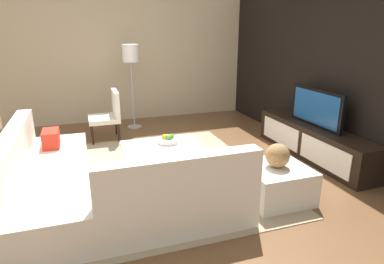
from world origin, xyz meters
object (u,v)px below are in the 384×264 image
object	(u,v)px
coffee_table	(164,161)
floor_lamp	(131,59)
decorative_ball	(278,155)
fruit_bowl	(168,140)
accent_chair_near	(109,112)
ottoman	(275,183)
television	(316,108)
sectional_couch	(91,186)
media_console	(312,141)

from	to	relation	value
coffee_table	floor_lamp	size ratio (longest dim) A/B	0.65
floor_lamp	decorative_ball	bearing A→B (deg)	17.28
fruit_bowl	decorative_ball	world-z (taller)	decorative_ball
accent_chair_near	decorative_ball	size ratio (longest dim) A/B	3.19
ottoman	fruit_bowl	bearing A→B (deg)	-142.60
television	floor_lamp	distance (m)	3.44
decorative_ball	floor_lamp	bearing A→B (deg)	-162.72
sectional_couch	accent_chair_near	size ratio (longest dim) A/B	2.82
television	decorative_ball	bearing A→B (deg)	-52.62
television	sectional_couch	xyz separation A→B (m)	(0.53, -3.26, -0.50)
coffee_table	fruit_bowl	distance (m)	0.31
sectional_couch	media_console	bearing A→B (deg)	99.17
television	ottoman	bearing A→B (deg)	-52.62
coffee_table	television	bearing A→B (deg)	87.51
television	ottoman	size ratio (longest dim) A/B	1.54
fruit_bowl	decorative_ball	distance (m)	1.56
television	coffee_table	size ratio (longest dim) A/B	1.03
sectional_couch	decorative_ball	bearing A→B (deg)	77.92
floor_lamp	decorative_ball	distance (m)	3.68
accent_chair_near	floor_lamp	world-z (taller)	floor_lamp
media_console	floor_lamp	xyz separation A→B (m)	(-2.47, -2.32, 1.10)
ottoman	decorative_ball	xyz separation A→B (m)	(0.00, 0.00, 0.34)
floor_lamp	fruit_bowl	distance (m)	2.38
television	accent_chair_near	size ratio (longest dim) A/B	1.24
floor_lamp	ottoman	size ratio (longest dim) A/B	2.31
coffee_table	decorative_ball	size ratio (longest dim) A/B	3.84
coffee_table	fruit_bowl	xyz separation A→B (m)	(-0.18, 0.10, 0.23)
ottoman	coffee_table	bearing A→B (deg)	-135.36
media_console	decorative_ball	distance (m)	1.60
media_console	accent_chair_near	size ratio (longest dim) A/B	2.63
media_console	floor_lamp	distance (m)	3.56
accent_chair_near	decorative_ball	world-z (taller)	accent_chair_near
sectional_couch	decorative_ball	distance (m)	2.07
ottoman	fruit_bowl	distance (m)	1.57
media_console	television	bearing A→B (deg)	90.00
floor_lamp	fruit_bowl	world-z (taller)	floor_lamp
sectional_couch	coffee_table	size ratio (longest dim) A/B	2.34
sectional_couch	floor_lamp	distance (m)	3.32
ottoman	accent_chair_near	bearing A→B (deg)	-150.88
coffee_table	ottoman	distance (m)	1.49
television	decorative_ball	size ratio (longest dim) A/B	3.96
fruit_bowl	decorative_ball	xyz separation A→B (m)	(1.23, 0.94, 0.11)
television	fruit_bowl	size ratio (longest dim) A/B	3.86
media_console	floor_lamp	size ratio (longest dim) A/B	1.42
ottoman	floor_lamp	bearing A→B (deg)	-162.72
television	ottoman	world-z (taller)	television
accent_chair_near	ottoman	distance (m)	3.27
ottoman	fruit_bowl	world-z (taller)	fruit_bowl
sectional_couch	coffee_table	bearing A→B (deg)	122.96
floor_lamp	ottoman	distance (m)	3.77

